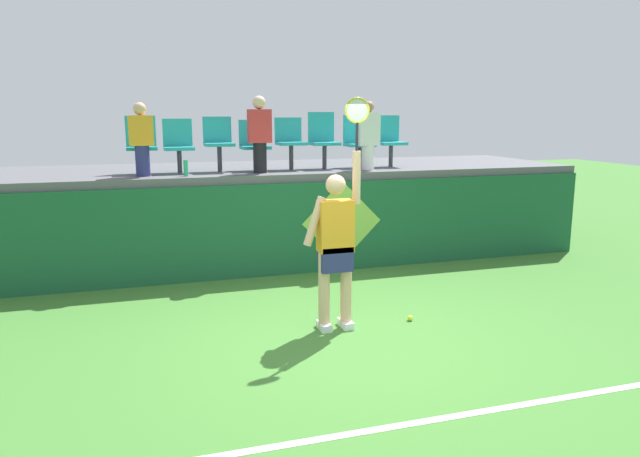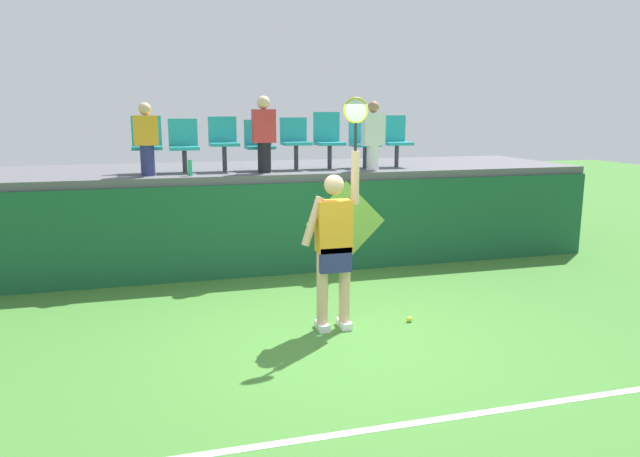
# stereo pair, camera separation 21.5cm
# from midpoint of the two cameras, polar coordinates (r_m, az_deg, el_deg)

# --- Properties ---
(ground_plane) EXTENTS (40.00, 40.00, 0.00)m
(ground_plane) POSITION_cam_midpoint_polar(r_m,az_deg,el_deg) (6.44, 3.45, -10.79)
(ground_plane) COLOR #3D752D
(court_back_wall) EXTENTS (10.29, 0.20, 1.39)m
(court_back_wall) POSITION_cam_midpoint_polar(r_m,az_deg,el_deg) (8.85, -2.39, 0.02)
(court_back_wall) COLOR #195633
(court_back_wall) RESTS_ON ground_plane
(spectator_platform) EXTENTS (10.29, 2.69, 0.12)m
(spectator_platform) POSITION_cam_midpoint_polar(r_m,az_deg,el_deg) (9.99, -4.12, 5.65)
(spectator_platform) COLOR #56565B
(spectator_platform) RESTS_ON court_back_wall
(court_baseline_stripe) EXTENTS (9.26, 0.08, 0.01)m
(court_baseline_stripe) POSITION_cam_midpoint_polar(r_m,az_deg,el_deg) (4.95, 10.47, -18.08)
(court_baseline_stripe) COLOR white
(court_baseline_stripe) RESTS_ON ground_plane
(tennis_player) EXTENTS (0.75, 0.26, 2.57)m
(tennis_player) POSITION_cam_midpoint_polar(r_m,az_deg,el_deg) (6.48, 2.34, -1.45)
(tennis_player) COLOR white
(tennis_player) RESTS_ON ground_plane
(tennis_ball) EXTENTS (0.07, 0.07, 0.07)m
(tennis_ball) POSITION_cam_midpoint_polar(r_m,az_deg,el_deg) (7.04, 9.56, -8.67)
(tennis_ball) COLOR #D1E533
(tennis_ball) RESTS_ON ground_plane
(water_bottle) EXTENTS (0.06, 0.06, 0.23)m
(water_bottle) POSITION_cam_midpoint_polar(r_m,az_deg,el_deg) (8.71, -11.82, 5.80)
(water_bottle) COLOR #26B272
(water_bottle) RESTS_ON spectator_platform
(stadium_chair_0) EXTENTS (0.44, 0.42, 0.85)m
(stadium_chair_0) POSITION_cam_midpoint_polar(r_m,az_deg,el_deg) (9.27, -15.81, 8.09)
(stadium_chair_0) COLOR #38383D
(stadium_chair_0) RESTS_ON spectator_platform
(stadium_chair_1) EXTENTS (0.44, 0.42, 0.81)m
(stadium_chair_1) POSITION_cam_midpoint_polar(r_m,az_deg,el_deg) (9.28, -12.45, 8.12)
(stadium_chair_1) COLOR #38383D
(stadium_chair_1) RESTS_ON spectator_platform
(stadium_chair_2) EXTENTS (0.44, 0.42, 0.84)m
(stadium_chair_2) POSITION_cam_midpoint_polar(r_m,az_deg,el_deg) (9.33, -8.70, 8.49)
(stadium_chair_2) COLOR #38383D
(stadium_chair_2) RESTS_ON spectator_platform
(stadium_chair_3) EXTENTS (0.44, 0.42, 0.79)m
(stadium_chair_3) POSITION_cam_midpoint_polar(r_m,az_deg,el_deg) (9.42, -5.27, 8.31)
(stadium_chair_3) COLOR #38383D
(stadium_chair_3) RESTS_ON spectator_platform
(stadium_chair_4) EXTENTS (0.44, 0.42, 0.82)m
(stadium_chair_4) POSITION_cam_midpoint_polar(r_m,az_deg,el_deg) (9.53, -1.79, 8.62)
(stadium_chair_4) COLOR #38383D
(stadium_chair_4) RESTS_ON spectator_platform
(stadium_chair_5) EXTENTS (0.44, 0.42, 0.91)m
(stadium_chair_5) POSITION_cam_midpoint_polar(r_m,az_deg,el_deg) (9.69, 1.45, 8.82)
(stadium_chair_5) COLOR #38383D
(stadium_chair_5) RESTS_ON spectator_platform
(stadium_chair_6) EXTENTS (0.44, 0.42, 0.86)m
(stadium_chair_6) POSITION_cam_midpoint_polar(r_m,az_deg,el_deg) (9.88, 4.88, 8.63)
(stadium_chair_6) COLOR #38383D
(stadium_chair_6) RESTS_ON spectator_platform
(stadium_chair_7) EXTENTS (0.44, 0.42, 0.85)m
(stadium_chair_7) POSITION_cam_midpoint_polar(r_m,az_deg,el_deg) (10.09, 7.93, 8.66)
(stadium_chair_7) COLOR #38383D
(stadium_chair_7) RESTS_ON spectator_platform
(spectator_0) EXTENTS (0.34, 0.20, 1.15)m
(spectator_0) POSITION_cam_midpoint_polar(r_m,az_deg,el_deg) (8.97, -4.78, 9.25)
(spectator_0) COLOR black
(spectator_0) RESTS_ON spectator_platform
(spectator_1) EXTENTS (0.34, 0.20, 1.04)m
(spectator_1) POSITION_cam_midpoint_polar(r_m,az_deg,el_deg) (8.85, -15.84, 8.44)
(spectator_1) COLOR navy
(spectator_1) RESTS_ON spectator_platform
(spectator_2) EXTENTS (0.34, 0.20, 1.08)m
(spectator_2) POSITION_cam_midpoint_polar(r_m,az_deg,el_deg) (9.46, 5.84, 9.05)
(spectator_2) COLOR white
(spectator_2) RESTS_ON spectator_platform
(wall_signage_mount) EXTENTS (1.27, 0.01, 1.40)m
(wall_signage_mount) POSITION_cam_midpoint_polar(r_m,az_deg,el_deg) (9.14, 3.15, -4.08)
(wall_signage_mount) COLOR #195633
(wall_signage_mount) RESTS_ON ground_plane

